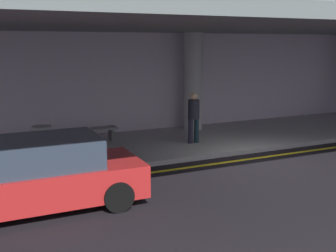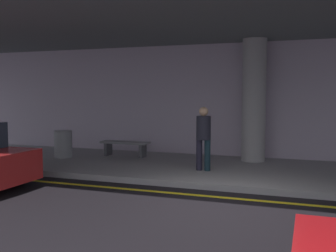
{
  "view_description": "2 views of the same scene",
  "coord_description": "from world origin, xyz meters",
  "px_view_note": "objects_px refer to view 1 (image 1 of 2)",
  "views": [
    {
      "loc": [
        -7.44,
        -9.42,
        3.4
      ],
      "look_at": [
        -1.9,
        2.62,
        0.77
      ],
      "focal_mm": 44.56,
      "sensor_mm": 36.0,
      "label": 1
    },
    {
      "loc": [
        1.57,
        -7.54,
        2.15
      ],
      "look_at": [
        -1.69,
        1.57,
        1.38
      ],
      "focal_mm": 42.3,
      "sensor_mm": 36.0,
      "label": 2
    }
  ],
  "objects_px": {
    "traveler_with_luggage": "(194,114)",
    "support_column_far_left": "(193,82)",
    "car_red": "(44,175)",
    "trash_bin_steel": "(42,140)",
    "bench_metal": "(93,132)"
  },
  "relations": [
    {
      "from": "support_column_far_left",
      "to": "trash_bin_steel",
      "type": "height_order",
      "value": "support_column_far_left"
    },
    {
      "from": "support_column_far_left",
      "to": "bench_metal",
      "type": "xyz_separation_m",
      "value": [
        -4.03,
        -0.51,
        -1.47
      ]
    },
    {
      "from": "traveler_with_luggage",
      "to": "car_red",
      "type": "bearing_deg",
      "value": 0.12
    },
    {
      "from": "car_red",
      "to": "traveler_with_luggage",
      "type": "distance_m",
      "value": 6.23
    },
    {
      "from": "traveler_with_luggage",
      "to": "support_column_far_left",
      "type": "bearing_deg",
      "value": -149.19
    },
    {
      "from": "support_column_far_left",
      "to": "trash_bin_steel",
      "type": "xyz_separation_m",
      "value": [
        -5.81,
        -1.36,
        -1.4
      ]
    },
    {
      "from": "car_red",
      "to": "trash_bin_steel",
      "type": "relative_size",
      "value": 4.82
    },
    {
      "from": "car_red",
      "to": "traveler_with_luggage",
      "type": "xyz_separation_m",
      "value": [
        5.28,
        3.29,
        0.4
      ]
    },
    {
      "from": "car_red",
      "to": "traveler_with_luggage",
      "type": "height_order",
      "value": "traveler_with_luggage"
    },
    {
      "from": "support_column_far_left",
      "to": "trash_bin_steel",
      "type": "bearing_deg",
      "value": -166.8
    },
    {
      "from": "support_column_far_left",
      "to": "traveler_with_luggage",
      "type": "distance_m",
      "value": 2.4
    },
    {
      "from": "support_column_far_left",
      "to": "trash_bin_steel",
      "type": "relative_size",
      "value": 4.29
    },
    {
      "from": "support_column_far_left",
      "to": "traveler_with_luggage",
      "type": "relative_size",
      "value": 2.17
    },
    {
      "from": "car_red",
      "to": "trash_bin_steel",
      "type": "distance_m",
      "value": 3.95
    },
    {
      "from": "car_red",
      "to": "support_column_far_left",
      "type": "bearing_deg",
      "value": -141.47
    }
  ]
}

